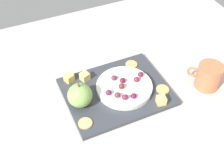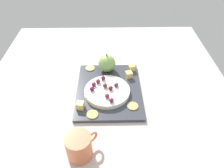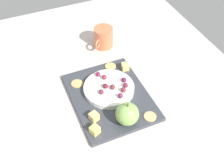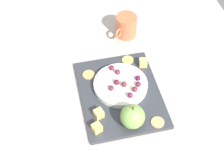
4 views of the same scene
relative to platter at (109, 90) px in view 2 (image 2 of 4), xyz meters
The scene contains 21 objects.
table 4.96cm from the platter, behind, with size 122.76×104.00×3.01cm, color #BCB1AD.
platter is the anchor object (origin of this frame).
serving_dish 3.11cm from the platter, 157.60° to the left, with size 18.01×18.01×1.86cm, color white.
apple_whole 13.20cm from the platter, ahead, with size 7.59×7.59×7.59cm, color #82B156.
apple_stem 15.26cm from the platter, ahead, with size 0.50×0.50×1.20cm, color brown.
cheese_cube_0 11.65cm from the platter, 49.29° to the right, with size 2.67×2.67×2.67cm, color #EACD73.
cheese_cube_1 16.26cm from the platter, 39.57° to the right, with size 2.67×2.67×2.67cm, color #ECD368.
cheese_cube_2 14.88cm from the platter, 133.64° to the left, with size 2.67×2.67×2.67cm, color #E3CC73.
cracker_0 16.25cm from the platter, 31.35° to the left, with size 4.20×4.20×0.40cm, color tan.
cracker_1 13.30cm from the platter, 138.18° to the right, with size 4.20×4.20×0.40cm, color tan.
cracker_2 14.94cm from the platter, 156.20° to the left, with size 4.20×4.20×0.40cm, color tan.
grape_0 7.89cm from the platter, 112.31° to the left, with size 1.94×1.75×1.60cm, color #601343.
grape_1 4.50cm from the platter, 100.26° to the right, with size 1.94×1.75×1.62cm, color #622542.
grape_2 9.71cm from the platter, behind, with size 1.94×1.75×1.65cm, color maroon.
grape_3 7.62cm from the platter, behind, with size 1.94×1.75×1.63cm, color maroon.
grape_4 5.78cm from the platter, 68.63° to the left, with size 1.94×1.75×1.77cm, color maroon.
grape_5 6.91cm from the platter, 90.92° to the left, with size 1.94×1.75×1.68cm, color maroon.
grape_6 5.55cm from the platter, 31.55° to the left, with size 1.94×1.75×1.80cm, color #682044.
grape_7 4.28cm from the platter, 164.58° to the right, with size 1.94×1.75×1.72cm, color maroon.
grape_8 3.90cm from the platter, 125.03° to the left, with size 1.94×1.75×1.83cm, color maroon.
cup 30.14cm from the platter, 162.32° to the left, with size 8.96×9.52×8.60cm.
Camera 2 is at (-60.06, -0.70, 63.60)cm, focal length 34.39 mm.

